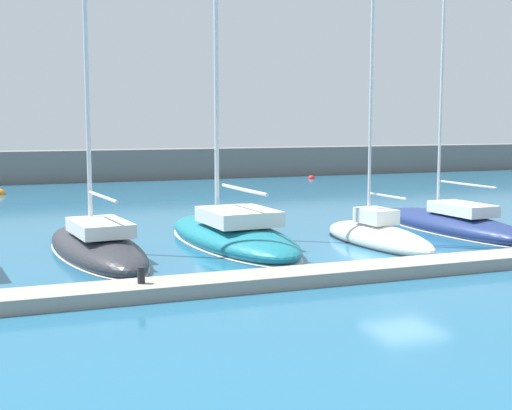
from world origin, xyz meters
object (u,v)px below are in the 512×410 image
object	(u,v)px
mooring_buoy_red	(311,179)
dock_bollard	(141,275)
sailboat_teal_third	(232,232)
sailboat_ivory_fourth	(378,237)
sailboat_navy_fifth	(452,223)
sailboat_charcoal_second	(96,246)

from	to	relation	value
mooring_buoy_red	dock_bollard	xyz separation A→B (m)	(-20.74, -33.30, 0.60)
sailboat_teal_third	sailboat_ivory_fourth	size ratio (longest dim) A/B	1.70
sailboat_navy_fifth	mooring_buoy_red	distance (m)	27.60
sailboat_teal_third	sailboat_navy_fifth	world-z (taller)	sailboat_teal_third
dock_bollard	sailboat_charcoal_second	bearing A→B (deg)	92.46
mooring_buoy_red	sailboat_teal_third	bearing A→B (deg)	-120.98
sailboat_navy_fifth	dock_bollard	distance (m)	15.92
sailboat_charcoal_second	sailboat_teal_third	xyz separation A→B (m)	(5.17, 0.54, 0.13)
sailboat_charcoal_second	dock_bollard	world-z (taller)	sailboat_charcoal_second
sailboat_teal_third	mooring_buoy_red	bearing A→B (deg)	-34.47
sailboat_teal_third	mooring_buoy_red	distance (m)	30.78
sailboat_charcoal_second	sailboat_ivory_fourth	xyz separation A→B (m)	(10.24, -1.70, -0.00)
sailboat_ivory_fourth	mooring_buoy_red	world-z (taller)	sailboat_ivory_fourth
dock_bollard	mooring_buoy_red	bearing A→B (deg)	58.08
mooring_buoy_red	sailboat_ivory_fourth	bearing A→B (deg)	-110.63
sailboat_charcoal_second	mooring_buoy_red	world-z (taller)	sailboat_charcoal_second
mooring_buoy_red	dock_bollard	size ratio (longest dim) A/B	1.24
sailboat_ivory_fourth	sailboat_navy_fifth	size ratio (longest dim) A/B	0.63
sailboat_ivory_fourth	dock_bollard	xyz separation A→B (m)	(-9.96, -4.68, 0.28)
mooring_buoy_red	dock_bollard	distance (m)	39.23
sailboat_charcoal_second	mooring_buoy_red	distance (m)	34.16
sailboat_teal_third	sailboat_navy_fifth	size ratio (longest dim) A/B	1.07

